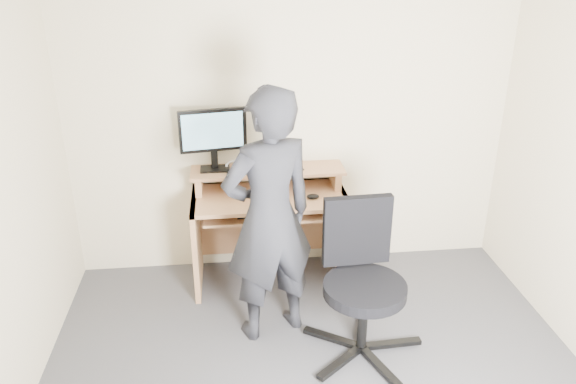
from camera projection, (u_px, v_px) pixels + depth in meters
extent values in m
cube|color=beige|center=(291.00, 121.00, 4.41)|extent=(3.50, 0.02, 2.50)
cube|color=tan|center=(197.00, 242.00, 4.42)|extent=(0.04, 0.60, 0.75)
cube|color=tan|center=(342.00, 234.00, 4.53)|extent=(0.04, 0.60, 0.75)
cube|color=tan|center=(270.00, 197.00, 4.33)|extent=(1.20, 0.60, 0.03)
cube|color=tan|center=(271.00, 213.00, 4.29)|extent=(1.02, 0.38, 0.02)
cube|color=tan|center=(199.00, 182.00, 4.37)|extent=(0.05, 0.28, 0.15)
cube|color=tan|center=(335.00, 176.00, 4.48)|extent=(0.05, 0.28, 0.15)
cube|color=tan|center=(268.00, 170.00, 4.40)|extent=(1.20, 0.30, 0.02)
cube|color=tan|center=(267.00, 217.00, 4.71)|extent=(1.20, 0.03, 0.65)
cube|color=black|center=(215.00, 169.00, 4.38)|extent=(0.23, 0.14, 0.02)
cube|color=black|center=(214.00, 158.00, 4.36)|extent=(0.05, 0.04, 0.14)
cube|color=black|center=(213.00, 130.00, 4.24)|extent=(0.51, 0.12, 0.33)
cube|color=#82C1E1|center=(213.00, 131.00, 4.22)|extent=(0.46, 0.08, 0.28)
cube|color=black|center=(274.00, 155.00, 4.39)|extent=(0.10, 0.14, 0.20)
cylinder|color=silver|center=(270.00, 158.00, 4.38)|extent=(0.08, 0.08, 0.16)
cube|color=black|center=(297.00, 168.00, 4.41)|extent=(0.11, 0.14, 0.01)
cube|color=black|center=(230.00, 173.00, 4.28)|extent=(0.05, 0.04, 0.03)
torus|color=silver|center=(236.00, 166.00, 4.43)|extent=(0.19, 0.19, 0.06)
cube|color=black|center=(267.00, 210.00, 4.27)|extent=(0.47, 0.19, 0.03)
ellipsoid|color=black|center=(313.00, 197.00, 4.26)|extent=(0.11, 0.08, 0.04)
cube|color=black|center=(392.00, 344.00, 3.80)|extent=(0.41, 0.07, 0.03)
cube|color=black|center=(362.00, 327.00, 3.96)|extent=(0.16, 0.41, 0.03)
cube|color=black|center=(331.00, 338.00, 3.86)|extent=(0.37, 0.27, 0.03)
cube|color=black|center=(340.00, 363.00, 3.63)|extent=(0.35, 0.30, 0.03)
cube|color=black|center=(380.00, 367.00, 3.60)|extent=(0.20, 0.40, 0.03)
cylinder|color=black|center=(363.00, 320.00, 3.68)|extent=(0.06, 0.06, 0.43)
cylinder|color=black|center=(365.00, 289.00, 3.58)|extent=(0.54, 0.54, 0.08)
cube|color=black|center=(357.00, 230.00, 3.67)|extent=(0.45, 0.09, 0.48)
imported|color=black|center=(269.00, 218.00, 3.67)|extent=(0.76, 0.63, 1.77)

